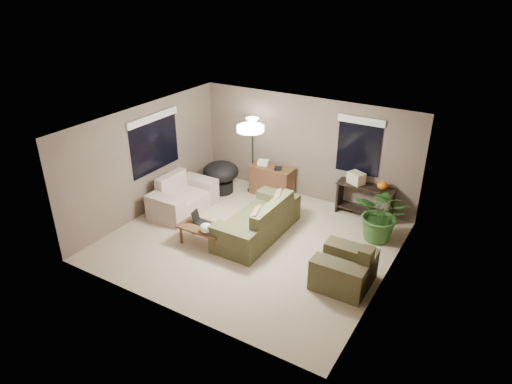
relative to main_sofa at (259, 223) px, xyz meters
The scene contains 20 objects.
room_shell 1.00m from the main_sofa, 95.32° to the right, with size 5.50×5.50×5.50m.
main_sofa is the anchor object (origin of this frame).
throw_pillows 0.44m from the main_sofa, ahead, with size 0.37×1.40×0.47m.
loveseat 2.11m from the main_sofa, behind, with size 0.90×1.60×0.85m.
armchair 2.24m from the main_sofa, 16.70° to the right, with size 0.95×1.00×0.85m.
coffee_table 1.19m from the main_sofa, 131.94° to the right, with size 1.00×0.55×0.42m.
laptop 1.26m from the main_sofa, 140.81° to the right, with size 0.38×0.24×0.24m.
plastic_bag 1.22m from the main_sofa, 119.92° to the right, with size 0.28×0.25×0.19m, color white.
desk 1.99m from the main_sofa, 111.57° to the left, with size 1.10×0.50×0.75m.
desk_papers 2.10m from the main_sofa, 115.76° to the left, with size 0.73×0.32×0.12m.
console_table 2.56m from the main_sofa, 50.98° to the left, with size 1.30×0.40×0.75m.
pumpkin 2.84m from the main_sofa, 45.38° to the left, with size 0.23×0.23×0.19m, color orange.
cardboard_box 2.47m from the main_sofa, 55.62° to the left, with size 0.35×0.26×0.26m, color beige.
papasan_chair 2.33m from the main_sofa, 144.97° to the left, with size 1.13×1.13×0.80m.
floor_lamp 2.55m from the main_sofa, 124.89° to the left, with size 0.32×0.32×1.91m.
ceiling_fixture 2.16m from the main_sofa, 95.32° to the right, with size 0.50×0.50×0.10m, color white.
houseplant 2.52m from the main_sofa, 26.95° to the left, with size 1.10×1.22×0.95m, color #2D5923.
cat_scratching_post 2.26m from the main_sofa, ahead, with size 0.32×0.32×0.50m.
window_left 3.13m from the main_sofa, behind, with size 0.05×1.56×1.33m.
window_back 2.94m from the main_sofa, 59.86° to the left, with size 1.06×0.05×1.33m.
Camera 1 is at (4.24, -6.88, 5.09)m, focal length 32.00 mm.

